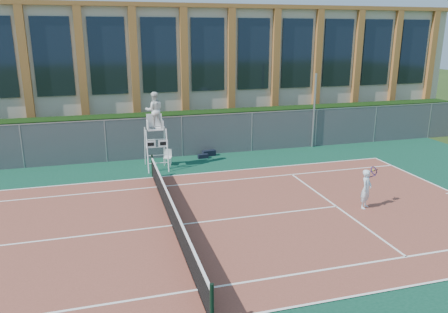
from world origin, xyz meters
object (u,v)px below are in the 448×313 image
object	(u,v)px
umpire_chair	(154,112)
steel_pole	(314,111)
plastic_chair	(168,156)
tennis_player	(366,189)

from	to	relation	value
umpire_chair	steel_pole	bearing A→B (deg)	9.95
steel_pole	umpire_chair	world-z (taller)	steel_pole
steel_pole	plastic_chair	size ratio (longest dim) A/B	5.32
steel_pole	tennis_player	distance (m)	9.50
steel_pole	umpire_chair	bearing A→B (deg)	-170.05
umpire_chair	tennis_player	xyz separation A→B (m)	(7.02, -7.45, -2.01)
steel_pole	tennis_player	bearing A→B (deg)	-104.63
umpire_chair	plastic_chair	world-z (taller)	umpire_chair
steel_pole	tennis_player	size ratio (longest dim) A/B	2.79
umpire_chair	tennis_player	world-z (taller)	umpire_chair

